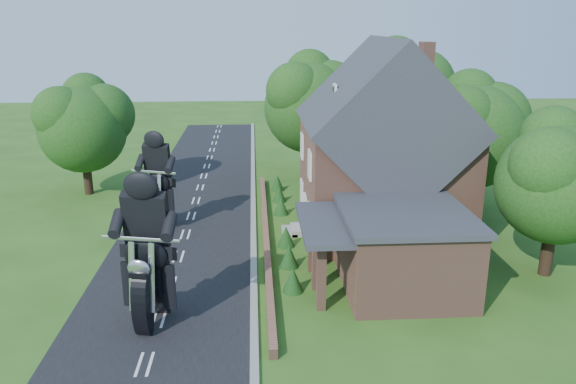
{
  "coord_description": "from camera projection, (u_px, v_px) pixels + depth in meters",
  "views": [
    {
      "loc": [
        3.76,
        -22.46,
        10.89
      ],
      "look_at": [
        5.42,
        4.31,
        2.8
      ],
      "focal_mm": 35.0,
      "sensor_mm": 36.0,
      "label": 1
    }
  ],
  "objects": [
    {
      "name": "shrub_e",
      "position": [
        279.0,
        193.0,
        35.52
      ],
      "size": [
        0.9,
        0.9,
        1.1
      ],
      "primitive_type": "cone",
      "color": "#133912",
      "rests_on": "ground"
    },
    {
      "name": "shrub_d",
      "position": [
        281.0,
        206.0,
        33.14
      ],
      "size": [
        0.9,
        0.9,
        1.1
      ],
      "primitive_type": "cone",
      "color": "#133912",
      "rests_on": "ground"
    },
    {
      "name": "shrub_c",
      "position": [
        286.0,
        236.0,
        28.36
      ],
      "size": [
        0.9,
        0.9,
        1.1
      ],
      "primitive_type": "cone",
      "color": "#133912",
      "rests_on": "ground"
    },
    {
      "name": "kerb",
      "position": [
        254.0,
        281.0,
        24.58
      ],
      "size": [
        0.3,
        80.0,
        0.12
      ],
      "primitive_type": "cube",
      "color": "gray",
      "rests_on": "ground"
    },
    {
      "name": "shrub_a",
      "position": [
        293.0,
        280.0,
        23.58
      ],
      "size": [
        0.9,
        0.9,
        1.1
      ],
      "primitive_type": "cone",
      "color": "#133912",
      "rests_on": "ground"
    },
    {
      "name": "garden_wall",
      "position": [
        266.0,
        236.0,
        29.36
      ],
      "size": [
        0.3,
        22.0,
        0.4
      ],
      "primitive_type": "cube",
      "color": "#915D4A",
      "rests_on": "ground"
    },
    {
      "name": "road",
      "position": [
        170.0,
        284.0,
        24.38
      ],
      "size": [
        7.0,
        80.0,
        0.02
      ],
      "primitive_type": "cube",
      "color": "black",
      "rests_on": "ground"
    },
    {
      "name": "house",
      "position": [
        382.0,
        153.0,
        29.48
      ],
      "size": [
        9.54,
        8.64,
        10.24
      ],
      "color": "#915D4A",
      "rests_on": "ground"
    },
    {
      "name": "tree_far_road",
      "position": [
        88.0,
        121.0,
        36.06
      ],
      "size": [
        6.08,
        5.6,
        7.84
      ],
      "color": "black",
      "rests_on": "ground"
    },
    {
      "name": "annex",
      "position": [
        400.0,
        248.0,
        23.69
      ],
      "size": [
        7.05,
        5.94,
        3.44
      ],
      "color": "#915D4A",
      "rests_on": "ground"
    },
    {
      "name": "tree_behind_house",
      "position": [
        404.0,
        93.0,
        38.84
      ],
      "size": [
        7.81,
        7.2,
        10.08
      ],
      "color": "black",
      "rests_on": "ground"
    },
    {
      "name": "tree_house_right",
      "position": [
        479.0,
        127.0,
        32.1
      ],
      "size": [
        6.51,
        6.0,
        8.4
      ],
      "color": "black",
      "rests_on": "ground"
    },
    {
      "name": "motorcycle_lead",
      "position": [
        152.0,
        302.0,
        20.94
      ],
      "size": [
        0.89,
        1.99,
        1.79
      ],
      "primitive_type": null,
      "rotation": [
        0.0,
        0.0,
        2.92
      ],
      "color": "black",
      "rests_on": "ground"
    },
    {
      "name": "motorcycle_follow",
      "position": [
        161.0,
        214.0,
        30.92
      ],
      "size": [
        0.99,
        1.81,
        1.64
      ],
      "primitive_type": null,
      "rotation": [
        0.0,
        0.0,
        2.81
      ],
      "color": "black",
      "rests_on": "ground"
    },
    {
      "name": "ground",
      "position": [
        170.0,
        284.0,
        24.38
      ],
      "size": [
        120.0,
        120.0,
        0.0
      ],
      "primitive_type": "plane",
      "color": "#2A5417",
      "rests_on": "ground"
    },
    {
      "name": "tree_annex_side",
      "position": [
        565.0,
        173.0,
        24.14
      ],
      "size": [
        5.64,
        5.2,
        7.48
      ],
      "color": "black",
      "rests_on": "ground"
    },
    {
      "name": "tree_behind_left",
      "position": [
        316.0,
        99.0,
        39.57
      ],
      "size": [
        6.94,
        6.4,
        9.16
      ],
      "color": "black",
      "rests_on": "ground"
    },
    {
      "name": "shrub_b",
      "position": [
        289.0,
        256.0,
        25.97
      ],
      "size": [
        0.9,
        0.9,
        1.1
      ],
      "primitive_type": "cone",
      "color": "#133912",
      "rests_on": "ground"
    },
    {
      "name": "shrub_f",
      "position": [
        277.0,
        183.0,
        37.91
      ],
      "size": [
        0.9,
        0.9,
        1.1
      ],
      "primitive_type": "cone",
      "color": "#133912",
      "rests_on": "ground"
    }
  ]
}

